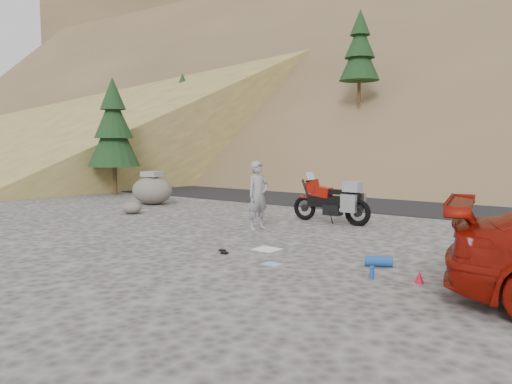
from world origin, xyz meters
TOP-DOWN VIEW (x-y plane):
  - ground at (0.00, 0.00)m, footprint 140.00×140.00m
  - road at (0.00, 9.00)m, footprint 120.00×7.00m
  - conifer_verge at (-11.00, 4.50)m, footprint 2.20×2.20m
  - motorcycle at (0.24, 3.08)m, footprint 2.41×0.71m
  - man at (-0.89, 1.01)m, footprint 0.57×0.73m
  - boulder at (-7.14, 3.11)m, footprint 1.70×1.49m
  - small_rock at (-5.83, 1.03)m, footprint 0.77×0.72m
  - gear_white_cloth at (0.70, -0.88)m, footprint 0.53×0.47m
  - gear_blue_mat at (3.16, -0.89)m, footprint 0.52×0.39m
  - gear_bottle at (3.38, -1.74)m, footprint 0.09×0.09m
  - gear_funnel at (4.10, -1.54)m, footprint 0.16×0.16m
  - gear_glove_a at (0.03, -1.56)m, footprint 0.13×0.10m
  - gear_glove_b at (0.23, -1.73)m, footprint 0.14×0.11m
  - gear_blue_cloth at (1.50, -1.88)m, footprint 0.34×0.26m

SIDE VIEW (x-z plane):
  - ground at x=0.00m, z-range 0.00..0.00m
  - road at x=0.00m, z-range -0.03..0.03m
  - man at x=-0.89m, z-range -0.88..0.88m
  - gear_blue_cloth at x=1.50m, z-range 0.00..0.01m
  - gear_white_cloth at x=0.70m, z-range 0.00..0.02m
  - gear_glove_a at x=0.03m, z-range 0.00..0.04m
  - gear_glove_b at x=0.23m, z-range 0.00..0.04m
  - gear_blue_mat at x=3.16m, z-range 0.00..0.20m
  - gear_funnel at x=4.10m, z-range 0.00..0.20m
  - gear_bottle at x=3.38m, z-range 0.00..0.21m
  - small_rock at x=-5.83m, z-range 0.00..0.39m
  - boulder at x=-7.14m, z-range -0.07..1.12m
  - motorcycle at x=0.24m, z-range -0.10..1.33m
  - conifer_verge at x=-11.00m, z-range 0.37..5.41m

